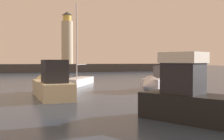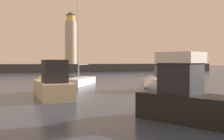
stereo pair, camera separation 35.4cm
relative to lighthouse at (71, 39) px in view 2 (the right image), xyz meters
The scene contains 7 objects.
ground_plane 35.46m from the lighthouse, 100.55° to the right, with size 220.00×220.00×0.00m, color #2D3D51.
breakwater 9.58m from the lighthouse, behind, with size 91.11×6.06×1.99m, color #423F3D.
lighthouse is the anchor object (origin of this frame).
motorboat_0 59.93m from the lighthouse, 93.24° to the right, with size 5.07×7.05×3.34m.
motorboat_1 48.73m from the lighthouse, 100.83° to the right, with size 2.61×7.91×3.18m.
motorboat_3 46.95m from the lighthouse, 89.02° to the right, with size 6.02×5.43×2.44m.
sailboat_moored 39.38m from the lighthouse, 97.38° to the right, with size 4.71×6.27×9.20m.
Camera 2 is at (-4.55, -1.05, 2.71)m, focal length 43.72 mm.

